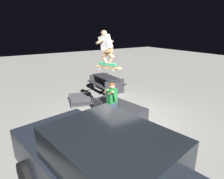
{
  "coord_description": "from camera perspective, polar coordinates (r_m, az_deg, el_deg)",
  "views": [
    {
      "loc": [
        -4.99,
        3.72,
        3.09
      ],
      "look_at": [
        0.17,
        0.36,
        1.12
      ],
      "focal_mm": 30.73,
      "sensor_mm": 36.0,
      "label": 1
    }
  ],
  "objects": [
    {
      "name": "ground_plane",
      "position": [
        6.95,
        3.28,
        -8.65
      ],
      "size": [
        40.0,
        40.0,
        0.0
      ],
      "primitive_type": "plane",
      "color": "gray"
    },
    {
      "name": "kicker_ramp",
      "position": [
        8.48,
        -9.15,
        -3.38
      ],
      "size": [
        1.3,
        1.27,
        0.37
      ],
      "color": "#38383D",
      "rests_on": "ground"
    },
    {
      "name": "skater_airborne",
      "position": [
        6.33,
        -1.71,
        12.7
      ],
      "size": [
        0.63,
        0.84,
        1.12
      ],
      "color": "#2D9E66"
    },
    {
      "name": "parked_car",
      "position": [
        3.53,
        -2.03,
        -22.97
      ],
      "size": [
        4.43,
        2.47,
        1.56
      ],
      "color": "#1E232D",
      "rests_on": "ground"
    },
    {
      "name": "ledge_box_main",
      "position": [
        6.98,
        2.12,
        -6.14
      ],
      "size": [
        2.15,
        1.12,
        0.52
      ],
      "primitive_type": "cube",
      "rotation": [
        0.0,
        0.0,
        0.17
      ],
      "color": "#28282D",
      "rests_on": "ground"
    },
    {
      "name": "person_sitting_on_ledge",
      "position": [
        6.51,
        -0.7,
        -3.2
      ],
      "size": [
        0.6,
        0.78,
        1.35
      ],
      "color": "#2D3856",
      "rests_on": "ground"
    },
    {
      "name": "picnic_table_back",
      "position": [
        9.82,
        -1.71,
        2.49
      ],
      "size": [
        1.71,
        1.35,
        0.75
      ],
      "color": "#28282D",
      "rests_on": "ground"
    },
    {
      "name": "skateboard",
      "position": [
        6.39,
        -1.24,
        6.54
      ],
      "size": [
        1.01,
        0.59,
        0.13
      ],
      "color": "#AD8451"
    },
    {
      "name": "trash_bin",
      "position": [
        4.33,
        1.32,
        -20.18
      ],
      "size": [
        0.5,
        0.5,
        0.85
      ],
      "color": "#47474C",
      "rests_on": "ground"
    }
  ]
}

